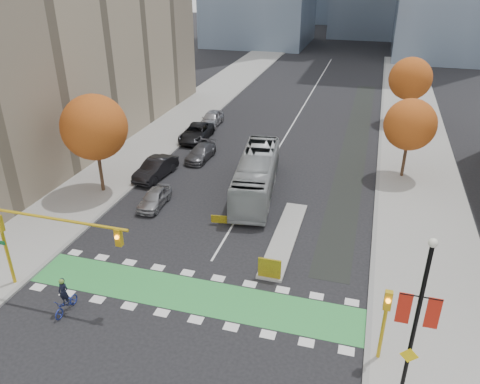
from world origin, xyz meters
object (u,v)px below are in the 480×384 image
Objects in this scene: tree_west at (94,127)px; traffic_signal_west at (39,233)px; parked_car_b at (156,168)px; cyclist at (66,301)px; traffic_signal_east at (385,315)px; parked_car_e at (212,119)px; tree_east_near at (410,125)px; tree_east_far at (410,79)px; parked_car_a at (154,198)px; parked_car_d at (196,133)px; hazard_board at (269,268)px; bus at (256,175)px; banner_lamppost at (417,316)px; parked_car_c at (201,153)px.

tree_west is 0.96× the size of traffic_signal_west.
cyclist is at bearing -73.22° from parked_car_b.
traffic_signal_east reaches higher than parked_car_e.
tree_east_near reaches higher than parked_car_b.
tree_east_far is at bearing 62.05° from traffic_signal_west.
tree_east_near is 3.23× the size of cyclist.
parked_car_d is (-2.24, 15.00, 0.11)m from parked_car_a.
tree_east_far reaches higher than hazard_board.
tree_east_far is at bearing 52.82° from parked_car_a.
bus is at bearing -51.47° from parked_car_d.
banner_lamppost reaches higher than tree_east_far.
tree_west is 1.08× the size of tree_east_far.
tree_east_near is at bearing -91.79° from tree_east_far.
traffic_signal_west reaches higher than bus.
banner_lamppost is 39.34m from parked_car_e.
tree_east_near reaches higher than traffic_signal_west.
parked_car_a is (-18.76, -11.14, -4.17)m from tree_east_near.
traffic_signal_west is at bearing -90.53° from parked_car_d.
traffic_signal_east is at bearing -35.19° from parked_car_a.
tree_west is 35.73m from tree_east_far.
parked_car_b is 10.00m from parked_car_d.
tree_east_near is at bearing -24.82° from parked_car_e.
traffic_signal_east is 0.50× the size of banner_lamppost.
hazard_board is at bearing -34.64° from parked_car_b.
tree_east_near is 1.23× the size of parked_car_d.
traffic_signal_east is 0.88× the size of parked_car_c.
traffic_signal_east is at bearing 5.71° from cyclist.
banner_lamppost is 29.83m from parked_car_c.
banner_lamppost is at bearing -91.17° from tree_east_near.
cyclist is at bearing -86.74° from parked_car_d.
parked_car_b is (-9.34, 0.60, -0.80)m from bus.
parked_car_b is 0.89× the size of parked_car_d.
cyclist is 0.45× the size of parked_car_e.
parked_car_a is (-17.26, 11.37, -2.04)m from traffic_signal_east.
parked_car_c is at bearing -176.49° from tree_east_near.
traffic_signal_east is (6.50, -4.71, 1.93)m from hazard_board.
tree_east_far is at bearing 53.09° from parked_car_b.
cyclist is at bearing -33.21° from traffic_signal_west.
banner_lamppost is (23.50, -14.50, -1.01)m from tree_west.
parked_car_c is (-10.63, 16.66, -0.13)m from hazard_board.
hazard_board is at bearing -114.20° from tree_east_near.
parked_car_b is at bearing -134.16° from tree_east_far.
tree_west reaches higher than bus.
parked_car_c is (0.13, 10.00, -0.02)m from parked_car_a.
bus reaches higher than parked_car_c.
tree_east_near is 24.51m from banner_lamppost.
tree_west is 27.63m from banner_lamppost.
banner_lamppost is at bearing -57.00° from parked_car_d.
parked_car_a is at bearing -84.36° from parked_car_d.
bus reaches higher than hazard_board.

